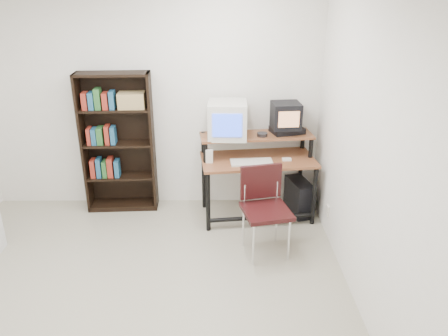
{
  "coord_description": "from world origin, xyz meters",
  "views": [
    {
      "loc": [
        0.82,
        -3.06,
        2.58
      ],
      "look_at": [
        0.85,
        1.1,
        0.83
      ],
      "focal_mm": 35.0,
      "sensor_mm": 36.0,
      "label": 1
    }
  ],
  "objects_px": {
    "crt_tv": "(286,116)",
    "bookshelf": "(118,141)",
    "pc_tower": "(299,197)",
    "computer_desk": "(257,161)",
    "school_chair": "(264,201)",
    "crt_monitor": "(227,120)"
  },
  "relations": [
    {
      "from": "computer_desk",
      "to": "crt_tv",
      "type": "xyz_separation_m",
      "value": [
        0.32,
        0.14,
        0.5
      ]
    },
    {
      "from": "computer_desk",
      "to": "pc_tower",
      "type": "distance_m",
      "value": 0.71
    },
    {
      "from": "crt_monitor",
      "to": "computer_desk",
      "type": "bearing_deg",
      "value": -7.73
    },
    {
      "from": "bookshelf",
      "to": "pc_tower",
      "type": "bearing_deg",
      "value": -7.82
    },
    {
      "from": "pc_tower",
      "to": "bookshelf",
      "type": "bearing_deg",
      "value": 160.22
    },
    {
      "from": "pc_tower",
      "to": "computer_desk",
      "type": "bearing_deg",
      "value": 169.63
    },
    {
      "from": "crt_monitor",
      "to": "school_chair",
      "type": "distance_m",
      "value": 1.08
    },
    {
      "from": "crt_monitor",
      "to": "bookshelf",
      "type": "height_order",
      "value": "bookshelf"
    },
    {
      "from": "crt_tv",
      "to": "computer_desk",
      "type": "bearing_deg",
      "value": -161.54
    },
    {
      "from": "school_chair",
      "to": "bookshelf",
      "type": "distance_m",
      "value": 1.95
    },
    {
      "from": "computer_desk",
      "to": "crt_tv",
      "type": "height_order",
      "value": "crt_tv"
    },
    {
      "from": "computer_desk",
      "to": "crt_monitor",
      "type": "height_order",
      "value": "crt_monitor"
    },
    {
      "from": "computer_desk",
      "to": "school_chair",
      "type": "height_order",
      "value": "computer_desk"
    },
    {
      "from": "bookshelf",
      "to": "computer_desk",
      "type": "bearing_deg",
      "value": -10.74
    },
    {
      "from": "crt_tv",
      "to": "crt_monitor",
      "type": "bearing_deg",
      "value": -177.84
    },
    {
      "from": "computer_desk",
      "to": "school_chair",
      "type": "bearing_deg",
      "value": -95.68
    },
    {
      "from": "crt_monitor",
      "to": "crt_tv",
      "type": "distance_m",
      "value": 0.67
    },
    {
      "from": "crt_tv",
      "to": "bookshelf",
      "type": "bearing_deg",
      "value": 172.69
    },
    {
      "from": "crt_monitor",
      "to": "school_chair",
      "type": "relative_size",
      "value": 0.5
    },
    {
      "from": "crt_monitor",
      "to": "pc_tower",
      "type": "bearing_deg",
      "value": 0.39
    },
    {
      "from": "pc_tower",
      "to": "school_chair",
      "type": "xyz_separation_m",
      "value": [
        -0.5,
        -0.79,
        0.35
      ]
    },
    {
      "from": "school_chair",
      "to": "bookshelf",
      "type": "xyz_separation_m",
      "value": [
        -1.65,
        0.99,
        0.3
      ]
    }
  ]
}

